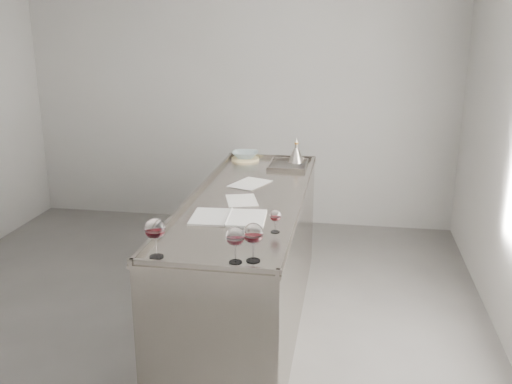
% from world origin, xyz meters
% --- Properties ---
extents(room_shell, '(4.54, 5.04, 2.84)m').
position_xyz_m(room_shell, '(0.00, 0.00, 1.40)').
color(room_shell, '#4C4A47').
rests_on(room_shell, ground).
extents(counter, '(0.77, 2.42, 0.97)m').
position_xyz_m(counter, '(0.50, 0.30, 0.47)').
color(counter, gray).
rests_on(counter, ground).
extents(wine_glass_left, '(0.11, 0.11, 0.21)m').
position_xyz_m(wine_glass_left, '(0.23, -0.78, 1.09)').
color(wine_glass_left, white).
rests_on(wine_glass_left, counter).
extents(wine_glass_middle, '(0.10, 0.10, 0.19)m').
position_xyz_m(wine_glass_middle, '(0.64, -0.78, 1.07)').
color(wine_glass_middle, white).
rests_on(wine_glass_middle, counter).
extents(wine_glass_right, '(0.10, 0.10, 0.20)m').
position_xyz_m(wine_glass_right, '(0.72, -0.75, 1.08)').
color(wine_glass_right, white).
rests_on(wine_glass_right, counter).
extents(wine_glass_small, '(0.07, 0.07, 0.13)m').
position_xyz_m(wine_glass_small, '(0.77, -0.32, 1.03)').
color(wine_glass_small, white).
rests_on(wine_glass_small, counter).
extents(notebook, '(0.47, 0.34, 0.02)m').
position_xyz_m(notebook, '(0.46, -0.14, 0.95)').
color(notebook, white).
rests_on(notebook, counter).
extents(loose_paper_top, '(0.27, 0.32, 0.00)m').
position_xyz_m(loose_paper_top, '(0.47, 0.23, 0.94)').
color(loose_paper_top, silver).
rests_on(loose_paper_top, counter).
extents(loose_paper_under, '(0.31, 0.37, 0.00)m').
position_xyz_m(loose_paper_under, '(0.46, 0.64, 0.94)').
color(loose_paper_under, white).
rests_on(loose_paper_under, counter).
extents(trivet, '(0.29, 0.29, 0.02)m').
position_xyz_m(trivet, '(0.28, 1.38, 0.95)').
color(trivet, beige).
rests_on(trivet, counter).
extents(ceramic_bowl, '(0.24, 0.24, 0.06)m').
position_xyz_m(ceramic_bowl, '(0.28, 1.38, 0.99)').
color(ceramic_bowl, '#93A9AB').
rests_on(ceramic_bowl, trivet).
extents(wine_funnel, '(0.15, 0.15, 0.21)m').
position_xyz_m(wine_funnel, '(0.73, 1.38, 1.01)').
color(wine_funnel, '#AEA49B').
rests_on(wine_funnel, counter).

